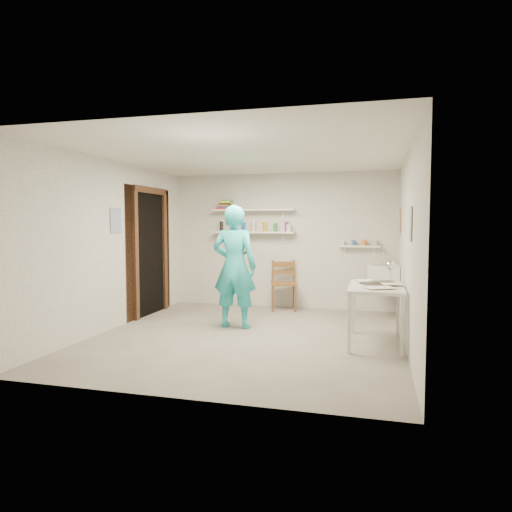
% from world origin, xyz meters
% --- Properties ---
extents(floor, '(4.00, 4.50, 0.02)m').
position_xyz_m(floor, '(0.00, 0.00, -0.01)').
color(floor, slate).
rests_on(floor, ground).
extents(ceiling, '(4.00, 4.50, 0.02)m').
position_xyz_m(ceiling, '(0.00, 0.00, 2.41)').
color(ceiling, silver).
rests_on(ceiling, wall_back).
extents(wall_back, '(4.00, 0.02, 2.40)m').
position_xyz_m(wall_back, '(0.00, 2.26, 1.20)').
color(wall_back, silver).
rests_on(wall_back, ground).
extents(wall_front, '(4.00, 0.02, 2.40)m').
position_xyz_m(wall_front, '(0.00, -2.26, 1.20)').
color(wall_front, silver).
rests_on(wall_front, ground).
extents(wall_left, '(0.02, 4.50, 2.40)m').
position_xyz_m(wall_left, '(-2.01, 0.00, 1.20)').
color(wall_left, silver).
rests_on(wall_left, ground).
extents(wall_right, '(0.02, 4.50, 2.40)m').
position_xyz_m(wall_right, '(2.01, 0.00, 1.20)').
color(wall_right, silver).
rests_on(wall_right, ground).
extents(doorway_recess, '(0.02, 0.90, 2.00)m').
position_xyz_m(doorway_recess, '(-1.99, 1.05, 1.00)').
color(doorway_recess, black).
rests_on(doorway_recess, wall_left).
extents(corridor_box, '(1.40, 1.50, 2.10)m').
position_xyz_m(corridor_box, '(-2.70, 1.05, 1.05)').
color(corridor_box, brown).
rests_on(corridor_box, ground).
extents(door_lintel, '(0.06, 1.05, 0.10)m').
position_xyz_m(door_lintel, '(-1.97, 1.05, 2.05)').
color(door_lintel, brown).
rests_on(door_lintel, wall_left).
extents(door_jamb_near, '(0.06, 0.10, 2.00)m').
position_xyz_m(door_jamb_near, '(-1.97, 0.55, 1.00)').
color(door_jamb_near, brown).
rests_on(door_jamb_near, ground).
extents(door_jamb_far, '(0.06, 0.10, 2.00)m').
position_xyz_m(door_jamb_far, '(-1.97, 1.55, 1.00)').
color(door_jamb_far, brown).
rests_on(door_jamb_far, ground).
extents(shelf_lower, '(1.50, 0.22, 0.03)m').
position_xyz_m(shelf_lower, '(-0.50, 2.13, 1.35)').
color(shelf_lower, white).
rests_on(shelf_lower, wall_back).
extents(shelf_upper, '(1.50, 0.22, 0.03)m').
position_xyz_m(shelf_upper, '(-0.50, 2.13, 1.75)').
color(shelf_upper, white).
rests_on(shelf_upper, wall_back).
extents(ledge_shelf, '(0.70, 0.14, 0.03)m').
position_xyz_m(ledge_shelf, '(1.35, 2.17, 1.12)').
color(ledge_shelf, white).
rests_on(ledge_shelf, wall_back).
extents(poster_left, '(0.01, 0.28, 0.36)m').
position_xyz_m(poster_left, '(-1.99, 0.05, 1.55)').
color(poster_left, '#334C7F').
rests_on(poster_left, wall_left).
extents(poster_right_a, '(0.01, 0.34, 0.42)m').
position_xyz_m(poster_right_a, '(1.99, 1.80, 1.55)').
color(poster_right_a, '#995933').
rests_on(poster_right_a, wall_right).
extents(poster_right_b, '(0.01, 0.30, 0.38)m').
position_xyz_m(poster_right_b, '(1.99, -0.55, 1.50)').
color(poster_right_b, '#3F724C').
rests_on(poster_right_b, wall_right).
extents(belfast_sink, '(0.48, 0.60, 0.30)m').
position_xyz_m(belfast_sink, '(1.75, 1.70, 0.70)').
color(belfast_sink, white).
rests_on(belfast_sink, wall_right).
extents(man, '(0.65, 0.43, 1.77)m').
position_xyz_m(man, '(-0.34, 0.47, 0.89)').
color(man, '#27BCC6').
rests_on(man, ground).
extents(wall_clock, '(0.32, 0.04, 0.32)m').
position_xyz_m(wall_clock, '(-0.34, 0.69, 1.18)').
color(wall_clock, '#D1B58E').
rests_on(wall_clock, man).
extents(wooden_chair, '(0.52, 0.51, 0.93)m').
position_xyz_m(wooden_chair, '(0.09, 1.94, 0.47)').
color(wooden_chair, brown).
rests_on(wooden_chair, ground).
extents(work_table, '(0.66, 1.10, 0.73)m').
position_xyz_m(work_table, '(1.64, 0.03, 0.37)').
color(work_table, silver).
rests_on(work_table, ground).
extents(desk_lamp, '(0.14, 0.14, 0.14)m').
position_xyz_m(desk_lamp, '(1.82, 0.47, 0.95)').
color(desk_lamp, silver).
rests_on(desk_lamp, work_table).
extents(spray_cans, '(1.26, 0.06, 0.17)m').
position_xyz_m(spray_cans, '(-0.50, 2.13, 1.45)').
color(spray_cans, black).
rests_on(spray_cans, shelf_lower).
extents(book_stack, '(0.28, 0.14, 0.17)m').
position_xyz_m(book_stack, '(-1.05, 2.13, 1.85)').
color(book_stack, red).
rests_on(book_stack, shelf_upper).
extents(ledge_pots, '(0.48, 0.07, 0.09)m').
position_xyz_m(ledge_pots, '(1.35, 2.17, 1.18)').
color(ledge_pots, silver).
rests_on(ledge_pots, ledge_shelf).
extents(papers, '(0.30, 0.22, 0.03)m').
position_xyz_m(papers, '(1.64, 0.03, 0.75)').
color(papers, silver).
rests_on(papers, work_table).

